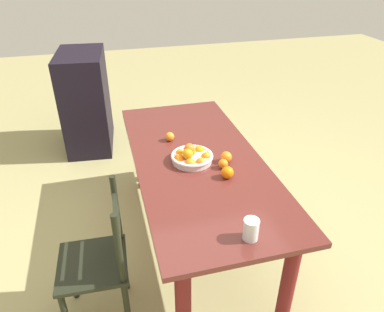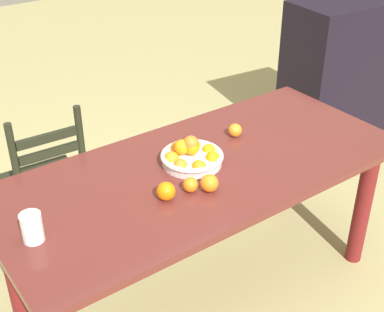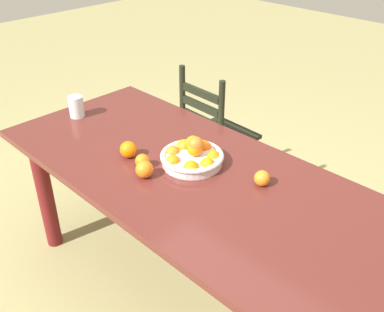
% 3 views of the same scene
% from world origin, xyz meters
% --- Properties ---
extents(ground_plane, '(12.00, 12.00, 0.00)m').
position_xyz_m(ground_plane, '(0.00, 0.00, 0.00)').
color(ground_plane, tan).
extents(dining_table, '(1.90, 0.85, 0.75)m').
position_xyz_m(dining_table, '(0.00, 0.00, 0.63)').
color(dining_table, '#5C2520').
rests_on(dining_table, ground).
extents(chair_near_window, '(0.41, 0.41, 0.92)m').
position_xyz_m(chair_near_window, '(-0.48, 0.71, 0.45)').
color(chair_near_window, black).
rests_on(chair_near_window, ground).
extents(cabinet, '(0.80, 0.53, 1.06)m').
position_xyz_m(cabinet, '(1.82, 0.76, 0.53)').
color(cabinet, black).
rests_on(cabinet, ground).
extents(fruit_bowl, '(0.29, 0.29, 0.13)m').
position_xyz_m(fruit_bowl, '(-0.03, 0.05, 0.79)').
color(fruit_bowl, silver).
rests_on(fruit_bowl, dining_table).
extents(orange_loose_0, '(0.08, 0.08, 0.08)m').
position_xyz_m(orange_loose_0, '(-0.09, -0.17, 0.79)').
color(orange_loose_0, orange).
rests_on(orange_loose_0, dining_table).
extents(orange_loose_1, '(0.06, 0.06, 0.06)m').
position_xyz_m(orange_loose_1, '(-0.16, -0.13, 0.79)').
color(orange_loose_1, orange).
rests_on(orange_loose_1, dining_table).
extents(orange_loose_2, '(0.08, 0.08, 0.08)m').
position_xyz_m(orange_loose_2, '(-0.27, -0.12, 0.79)').
color(orange_loose_2, orange).
rests_on(orange_loose_2, dining_table).
extents(orange_loose_3, '(0.07, 0.07, 0.07)m').
position_xyz_m(orange_loose_3, '(0.30, 0.13, 0.79)').
color(orange_loose_3, orange).
rests_on(orange_loose_3, dining_table).
extents(drinking_glass, '(0.08, 0.08, 0.12)m').
position_xyz_m(drinking_glass, '(-0.81, -0.05, 0.81)').
color(drinking_glass, silver).
rests_on(drinking_glass, dining_table).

